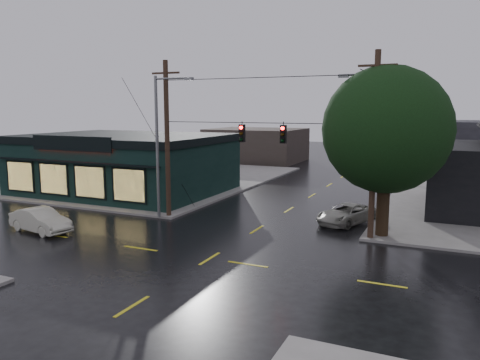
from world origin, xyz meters
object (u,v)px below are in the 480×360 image
at_px(corner_tree, 386,130).
at_px(utility_pole_nw, 169,217).
at_px(utility_pole_ne, 370,240).
at_px(sedan_cream, 40,220).
at_px(suv_silver, 346,214).

height_order(corner_tree, utility_pole_nw, corner_tree).
height_order(corner_tree, utility_pole_ne, corner_tree).
height_order(sedan_cream, suv_silver, sedan_cream).
relative_size(utility_pole_nw, utility_pole_ne, 1.00).
bearing_deg(corner_tree, sedan_cream, -159.15).
bearing_deg(utility_pole_ne, sedan_cream, -160.79).
bearing_deg(corner_tree, suv_silver, 136.09).
relative_size(utility_pole_nw, sedan_cream, 2.41).
distance_m(utility_pole_nw, suv_silver, 11.49).
distance_m(sedan_cream, suv_silver, 18.38).
relative_size(corner_tree, utility_pole_nw, 0.92).
height_order(utility_pole_nw, utility_pole_ne, same).
bearing_deg(utility_pole_nw, corner_tree, 3.25).
xyz_separation_m(utility_pole_nw, suv_silver, (11.04, 3.14, 0.62)).
distance_m(corner_tree, suv_silver, 6.36).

